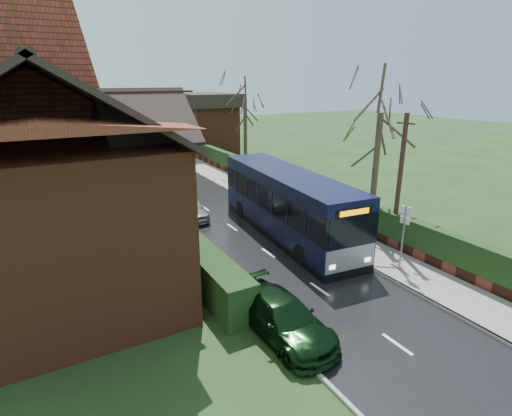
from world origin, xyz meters
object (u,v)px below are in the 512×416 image
bus (287,204)px  bus_stop_sign (404,229)px  car_green (282,317)px  brick_house (50,174)px  telegraph_pole (399,183)px  car_silver (190,209)px

bus → bus_stop_sign: (1.83, -6.16, 0.31)m
car_green → bus_stop_sign: bearing=8.0°
brick_house → bus_stop_sign: size_ratio=4.79×
brick_house → telegraph_pole: (14.53, -5.18, -1.04)m
bus → car_green: 9.07m
bus → bus_stop_sign: bus is taller
brick_house → bus: size_ratio=1.27×
brick_house → telegraph_pole: 15.46m
bus → bus_stop_sign: size_ratio=3.77×
car_silver → car_green: car_green is taller
bus_stop_sign → telegraph_pole: size_ratio=0.46×
brick_house → bus: (10.91, -1.07, -2.67)m
car_green → bus_stop_sign: (6.90, 1.29, 1.36)m
bus_stop_sign → telegraph_pole: (1.80, 2.05, 1.33)m
bus → car_green: bearing=-119.1°
telegraph_pole → bus_stop_sign: bearing=-146.0°
car_silver → telegraph_pole: 11.95m
bus_stop_sign → telegraph_pole: telegraph_pole is taller
bus → car_silver: bus is taller
car_silver → telegraph_pole: bearing=-49.1°
brick_house → telegraph_pole: brick_house is taller
car_green → telegraph_pole: 9.70m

